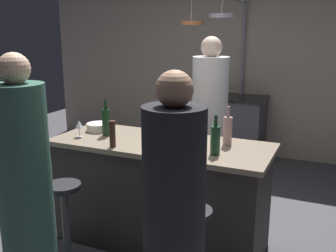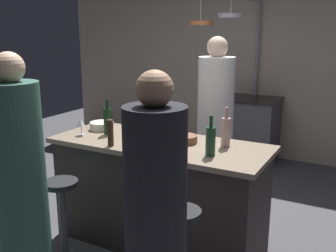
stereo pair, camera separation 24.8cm
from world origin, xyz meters
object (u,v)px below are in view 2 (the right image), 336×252
at_px(wine_bottle_amber, 173,141).
at_px(wine_bottle_green, 211,141).
at_px(wine_glass_near_right_guest, 81,124).
at_px(wine_glass_by_chef, 171,135).
at_px(mixing_bowl_wooden, 185,139).
at_px(pepper_mill, 110,133).
at_px(chef, 215,129).
at_px(stove_range, 248,130).
at_px(bar_stool_left, 63,218).
at_px(wine_bottle_red, 108,121).
at_px(guest_left, 20,186).
at_px(wine_bottle_rose, 226,132).
at_px(mixing_bowl_ceramic, 102,126).
at_px(guest_right, 156,228).

distance_m(wine_bottle_amber, wine_bottle_green, 0.27).
bearing_deg(wine_glass_near_right_guest, wine_glass_by_chef, 3.63).
bearing_deg(wine_glass_by_chef, mixing_bowl_wooden, 78.40).
bearing_deg(pepper_mill, chef, 73.35).
height_order(stove_range, wine_bottle_amber, wine_bottle_amber).
bearing_deg(wine_bottle_amber, wine_glass_by_chef, 121.71).
bearing_deg(wine_glass_by_chef, bar_stool_left, -141.79).
xyz_separation_m(wine_bottle_amber, wine_glass_by_chef, (-0.10, 0.16, -0.00)).
height_order(chef, bar_stool_left, chef).
xyz_separation_m(pepper_mill, wine_bottle_red, (-0.23, 0.27, 0.02)).
bearing_deg(stove_range, bar_stool_left, -99.33).
xyz_separation_m(stove_range, guest_left, (-0.52, -3.43, 0.32)).
bearing_deg(guest_left, wine_glass_by_chef, 52.35).
height_order(chef, guest_left, chef).
height_order(bar_stool_left, pepper_mill, pepper_mill).
xyz_separation_m(guest_left, wine_bottle_rose, (1.04, 1.11, 0.25)).
height_order(wine_glass_by_chef, mixing_bowl_wooden, wine_glass_by_chef).
bearing_deg(wine_bottle_amber, wine_glass_near_right_guest, 173.80).
bearing_deg(chef, bar_stool_left, -110.61).
xyz_separation_m(wine_bottle_amber, mixing_bowl_ceramic, (-0.92, 0.35, -0.07)).
relative_size(wine_bottle_amber, mixing_bowl_ceramic, 1.32).
relative_size(stove_range, guest_left, 0.54).
xyz_separation_m(bar_stool_left, guest_left, (-0.01, -0.36, 0.39)).
xyz_separation_m(bar_stool_left, mixing_bowl_ceramic, (-0.16, 0.72, 0.56)).
height_order(stove_range, wine_bottle_rose, wine_bottle_rose).
distance_m(pepper_mill, wine_bottle_red, 0.36).
bearing_deg(mixing_bowl_wooden, bar_stool_left, -135.18).
bearing_deg(stove_range, wine_bottle_amber, -84.50).
distance_m(wine_bottle_rose, wine_bottle_red, 1.04).
relative_size(guest_left, mixing_bowl_wooden, 8.59).
relative_size(chef, mixing_bowl_ceramic, 7.98).
height_order(bar_stool_left, wine_bottle_green, wine_bottle_green).
xyz_separation_m(chef, guest_right, (0.45, -1.97, -0.06)).
distance_m(bar_stool_left, wine_glass_near_right_guest, 0.81).
bearing_deg(wine_glass_by_chef, wine_bottle_rose, 32.65).
xyz_separation_m(guest_left, wine_glass_by_chef, (0.68, 0.88, 0.24)).
bearing_deg(wine_glass_near_right_guest, mixing_bowl_wooden, 14.35).
bearing_deg(mixing_bowl_wooden, guest_right, -71.92).
bearing_deg(stove_range, wine_glass_near_right_guest, -104.88).
distance_m(stove_range, wine_bottle_amber, 2.77).
distance_m(chef, mixing_bowl_ceramic, 1.17).
xyz_separation_m(bar_stool_left, wine_bottle_amber, (0.76, 0.37, 0.63)).
relative_size(chef, bar_stool_left, 2.54).
height_order(guest_right, bar_stool_left, guest_right).
relative_size(chef, wine_bottle_green, 5.83).
relative_size(guest_right, wine_bottle_amber, 5.61).
xyz_separation_m(chef, bar_stool_left, (-0.60, -1.60, -0.43)).
height_order(wine_bottle_green, wine_glass_by_chef, wine_bottle_green).
relative_size(bar_stool_left, wine_bottle_red, 2.18).
bearing_deg(wine_bottle_green, bar_stool_left, -154.18).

